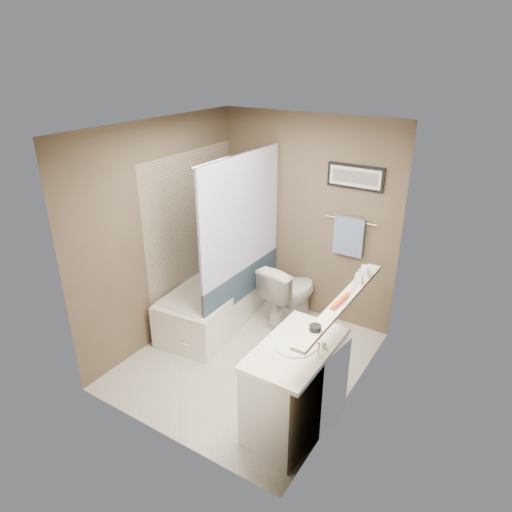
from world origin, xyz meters
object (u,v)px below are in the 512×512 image
Objects in this scene: bathtub at (214,304)px; hair_brush_back at (342,298)px; toilet at (290,293)px; candle_bowl_near at (315,328)px; glass_jar at (365,271)px; hair_brush_front at (338,303)px; soap_bottle at (359,276)px; vanity at (295,390)px.

bathtub is 2.07m from hair_brush_back.
hair_brush_back is (1.04, -1.06, 0.75)m from toilet.
hair_brush_back is at bearing 144.15° from toilet.
hair_brush_back reaches higher than bathtub.
candle_bowl_near reaches higher than bathtub.
toilet is 2.03m from candle_bowl_near.
bathtub is 2.26m from candle_bowl_near.
glass_jar is (0.00, 0.52, 0.03)m from hair_brush_back.
hair_brush_front is at bearing -90.00° from hair_brush_back.
candle_bowl_near is 0.88m from soap_bottle.
hair_brush_back is 1.61× the size of soap_bottle.
glass_jar is (0.00, 1.04, 0.03)m from candle_bowl_near.
bathtub is at bearing 178.87° from glass_jar.
bathtub is 1.88m from vanity.
hair_brush_back is 2.20× the size of glass_jar.
glass_jar is (0.00, 0.61, 0.03)m from hair_brush_front.
candle_bowl_near is at bearing -37.54° from bathtub.
hair_brush_back is at bearing 90.00° from candle_bowl_near.
bathtub is at bearing 173.95° from soap_bottle.
toilet is at bearing 132.32° from hair_brush_front.
soap_bottle is at bearing -90.00° from glass_jar.
bathtub is at bearing 162.60° from hair_brush_back.
glass_jar reaches higher than vanity.
toilet reaches higher than bathtub.
vanity reaches higher than toilet.
vanity is 9.00× the size of glass_jar.
hair_brush_front is (0.00, 0.43, 0.00)m from candle_bowl_near.
toilet is 7.66× the size of glass_jar.
vanity is 0.76m from candle_bowl_near.
candle_bowl_near is 0.43m from hair_brush_front.
vanity is 6.58× the size of soap_bottle.
vanity is (1.60, -0.98, 0.15)m from bathtub.
toilet is at bearing 134.43° from hair_brush_back.
toilet is at bearing 146.36° from soap_bottle.
glass_jar reaches higher than candle_bowl_near.
soap_bottle is (0.00, 0.88, 0.05)m from candle_bowl_near.
glass_jar is at bearing -7.70° from bathtub.
soap_bottle is (1.04, -0.69, 0.80)m from toilet.
glass_jar reaches higher than hair_brush_front.
hair_brush_back is (1.79, -0.56, 0.89)m from bathtub.
toilet is 1.41m from glass_jar.
bathtub is 15.00× the size of glass_jar.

